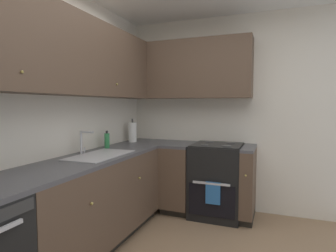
# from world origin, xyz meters

# --- Properties ---
(wall_back) EXTENTS (4.05, 0.05, 2.56)m
(wall_back) POSITION_xyz_m (0.00, 1.43, 1.28)
(wall_back) COLOR silver
(wall_back) RESTS_ON ground_plane
(wall_right) EXTENTS (0.05, 2.91, 2.56)m
(wall_right) POSITION_xyz_m (2.00, 0.00, 1.28)
(wall_right) COLOR silver
(wall_right) RESTS_ON ground_plane
(lower_cabinets_back) EXTENTS (1.89, 0.62, 0.86)m
(lower_cabinets_back) POSITION_xyz_m (0.43, 1.11, 0.44)
(lower_cabinets_back) COLOR brown
(lower_cabinets_back) RESTS_ON ground_plane
(countertop_back) EXTENTS (3.09, 0.60, 0.03)m
(countertop_back) POSITION_xyz_m (0.43, 1.10, 0.88)
(countertop_back) COLOR #4C4C51
(countertop_back) RESTS_ON lower_cabinets_back
(lower_cabinets_right) EXTENTS (0.62, 1.14, 0.86)m
(lower_cabinets_right) POSITION_xyz_m (1.68, 0.36, 0.44)
(lower_cabinets_right) COLOR brown
(lower_cabinets_right) RESTS_ON ground_plane
(countertop_right) EXTENTS (0.60, 1.14, 0.03)m
(countertop_right) POSITION_xyz_m (1.68, 0.36, 0.88)
(countertop_right) COLOR #4C4C51
(countertop_right) RESTS_ON lower_cabinets_right
(oven_range) EXTENTS (0.68, 0.62, 1.05)m
(oven_range) POSITION_xyz_m (1.69, 0.13, 0.46)
(oven_range) COLOR black
(oven_range) RESTS_ON ground_plane
(upper_cabinets_back) EXTENTS (2.77, 0.34, 0.75)m
(upper_cabinets_back) POSITION_xyz_m (0.27, 1.24, 1.87)
(upper_cabinets_back) COLOR brown
(upper_cabinets_right) EXTENTS (0.32, 1.67, 0.75)m
(upper_cabinets_right) POSITION_xyz_m (1.82, 0.57, 1.87)
(upper_cabinets_right) COLOR brown
(sink) EXTENTS (0.72, 0.40, 0.10)m
(sink) POSITION_xyz_m (0.55, 1.07, 0.86)
(sink) COLOR #B7B7BC
(sink) RESTS_ON countertop_back
(faucet) EXTENTS (0.07, 0.16, 0.24)m
(faucet) POSITION_xyz_m (0.55, 1.28, 1.04)
(faucet) COLOR silver
(faucet) RESTS_ON countertop_back
(soap_bottle) EXTENTS (0.06, 0.06, 0.20)m
(soap_bottle) POSITION_xyz_m (0.98, 1.28, 0.99)
(soap_bottle) COLOR #338C4C
(soap_bottle) RESTS_ON countertop_back
(paper_towel_roll) EXTENTS (0.11, 0.11, 0.33)m
(paper_towel_roll) POSITION_xyz_m (1.57, 1.26, 1.03)
(paper_towel_roll) COLOR white
(paper_towel_roll) RESTS_ON countertop_back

